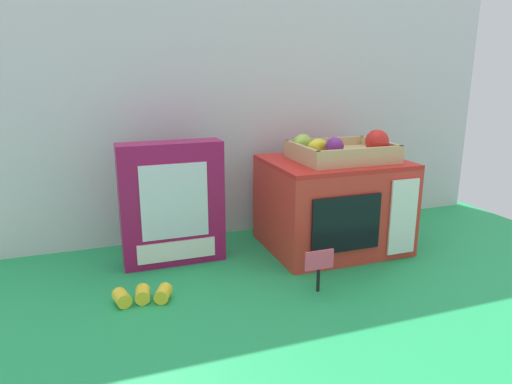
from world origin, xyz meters
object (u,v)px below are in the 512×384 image
at_px(toy_microwave, 333,204).
at_px(price_sign, 318,265).
at_px(cookie_set_box, 172,204).
at_px(food_groups_crate, 342,151).
at_px(loose_toy_banana, 143,295).

relative_size(toy_microwave, price_sign, 3.65).
bearing_deg(cookie_set_box, food_groups_crate, -6.94).
bearing_deg(food_groups_crate, toy_microwave, 132.06).
height_order(cookie_set_box, loose_toy_banana, cookie_set_box).
height_order(toy_microwave, cookie_set_box, cookie_set_box).
distance_m(food_groups_crate, price_sign, 0.36).
xyz_separation_m(cookie_set_box, loose_toy_banana, (-0.10, -0.20, -0.14)).
height_order(food_groups_crate, loose_toy_banana, food_groups_crate).
bearing_deg(loose_toy_banana, cookie_set_box, 61.97).
bearing_deg(toy_microwave, loose_toy_banana, -164.09).
distance_m(toy_microwave, loose_toy_banana, 0.58).
relative_size(food_groups_crate, loose_toy_banana, 1.98).
distance_m(price_sign, loose_toy_banana, 0.39).
relative_size(cookie_set_box, price_sign, 3.17).
distance_m(food_groups_crate, loose_toy_banana, 0.63).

